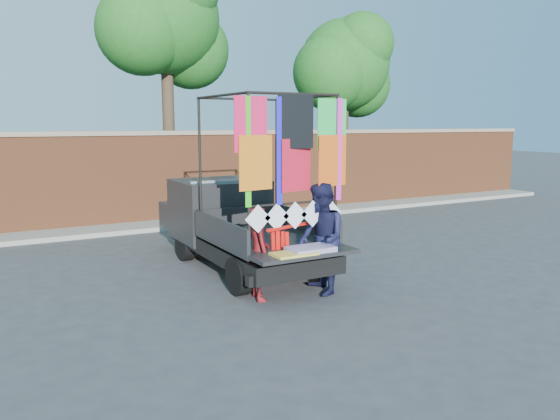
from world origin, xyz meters
TOP-DOWN VIEW (x-y plane):
  - ground at (0.00, 0.00)m, footprint 90.00×90.00m
  - brick_wall at (0.00, 7.00)m, footprint 30.00×0.45m
  - curb at (0.00, 6.30)m, footprint 30.00×1.20m
  - tree_mid at (1.02, 8.12)m, footprint 4.20×3.30m
  - tree_right at (7.52, 8.12)m, footprint 4.20×3.30m
  - pickup_truck at (0.21, 1.89)m, footprint 2.08×5.23m
  - woman at (-0.36, -0.51)m, footprint 0.45×0.61m
  - man at (0.68, -0.74)m, footprint 0.89×1.04m
  - streamer_bundle at (0.05, -0.64)m, footprint 1.00×0.33m

SIDE VIEW (x-z plane):
  - ground at x=0.00m, z-range 0.00..0.00m
  - curb at x=0.00m, z-range 0.00..0.12m
  - woman at x=-0.36m, z-range 0.00..1.54m
  - pickup_truck at x=0.21m, z-range -0.82..2.47m
  - man at x=0.68m, z-range 0.00..1.86m
  - streamer_bundle at x=0.05m, z-range 0.61..1.31m
  - brick_wall at x=0.00m, z-range 0.02..2.63m
  - tree_right at x=7.52m, z-range 1.44..8.06m
  - tree_mid at x=1.02m, z-range 1.83..9.56m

